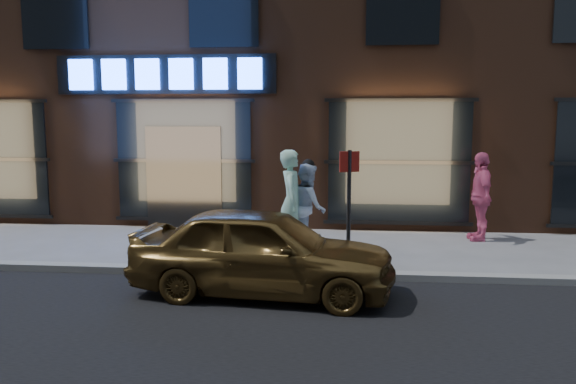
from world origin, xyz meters
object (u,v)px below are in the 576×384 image
object	(u,v)px
man_cap	(308,207)
sign_post	(349,201)
man_bowtie	(292,201)
gold_sedan	(263,251)
passerby	(480,196)

from	to	relation	value
man_cap	sign_post	xyz separation A→B (m)	(0.78, -1.84, 0.40)
man_bowtie	man_cap	size ratio (longest dim) A/B	1.16
gold_sedan	man_cap	bearing A→B (deg)	-3.96
man_cap	gold_sedan	distance (m)	2.95
man_cap	gold_sedan	size ratio (longest dim) A/B	0.45
sign_post	man_cap	bearing A→B (deg)	92.33
gold_sedan	sign_post	bearing A→B (deg)	-44.30
passerby	gold_sedan	distance (m)	5.83
man_bowtie	gold_sedan	xyz separation A→B (m)	(-0.19, -2.71, -0.34)
man_bowtie	sign_post	size ratio (longest dim) A/B	0.95
man_bowtie	man_cap	bearing A→B (deg)	-62.88
passerby	man_cap	bearing A→B (deg)	-72.19
man_cap	gold_sedan	xyz separation A→B (m)	(-0.49, -2.90, -0.20)
man_cap	passerby	world-z (taller)	passerby
man_bowtie	passerby	bearing A→B (deg)	-75.11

